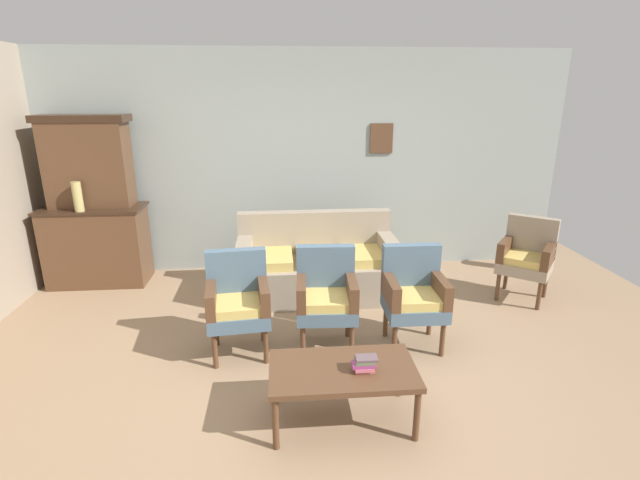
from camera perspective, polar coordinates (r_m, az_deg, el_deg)
The scene contains 13 objects.
ground_plane at distance 3.92m, azimuth 1.20°, elevation -16.70°, with size 7.68×7.68×0.00m, color #997A5B.
wall_back_with_decor at distance 5.91m, azimuth -1.37°, elevation 9.35°, with size 6.40×0.09×2.70m.
side_cabinet at distance 6.14m, azimuth -25.42°, elevation -0.58°, with size 1.16×0.55×0.93m.
cabinet_upper_hutch at distance 6.00m, azimuth -26.41°, elevation 8.62°, with size 0.99×0.38×1.03m.
vase_on_cabinet at distance 5.84m, azimuth -27.39°, elevation 4.70°, with size 0.10×0.10×0.33m, color tan.
floral_couch at distance 5.26m, azimuth -0.38°, elevation -3.28°, with size 1.76×0.82×0.90m.
armchair_by_doorway at distance 4.13m, azimuth -9.95°, elevation -7.12°, with size 0.57×0.54×0.90m.
armchair_near_cabinet at distance 4.16m, azimuth 0.76°, elevation -6.60°, with size 0.54×0.51×0.90m.
armchair_near_couch_end at distance 4.27m, azimuth 11.34°, elevation -6.31°, with size 0.53×0.50×0.90m.
wingback_chair_by_fireplace at distance 5.59m, azimuth 23.84°, elevation -1.69°, with size 0.71×0.71×0.90m.
coffee_table at distance 3.32m, azimuth 2.77°, elevation -15.89°, with size 1.00×0.56×0.42m.
book_stack_on_table at distance 3.25m, azimuth 5.41°, elevation -14.78°, with size 0.17×0.10×0.10m.
floor_vase_by_wall at distance 6.52m, azimuth 24.82°, elevation -0.82°, with size 0.18×0.18×0.64m, color #88585E.
Camera 1 is at (-0.35, -3.21, 2.22)m, focal length 26.31 mm.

